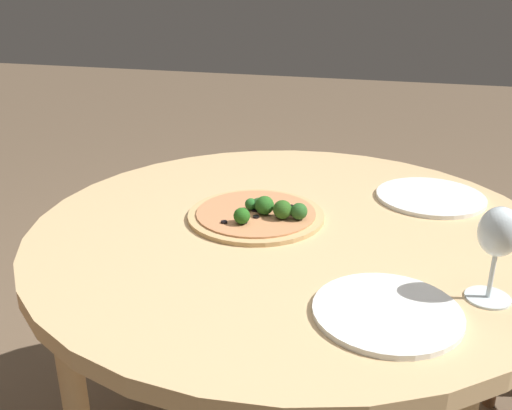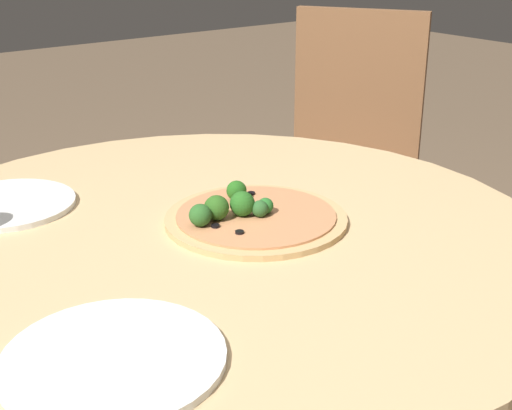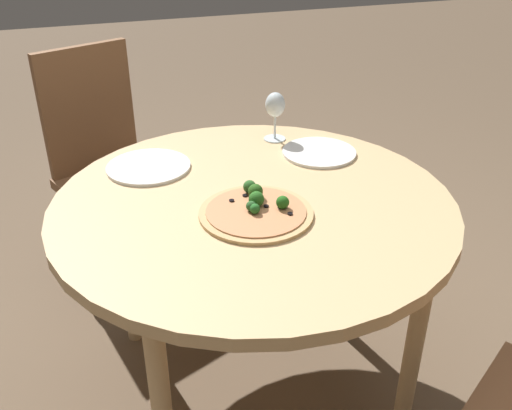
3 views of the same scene
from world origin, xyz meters
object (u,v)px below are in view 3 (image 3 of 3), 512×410
(plate_near, at_px, (149,167))
(chair_2, at_px, (108,163))
(pizza, at_px, (257,210))
(plate_far, at_px, (319,152))
(wine_glass, at_px, (275,107))

(plate_near, bearing_deg, chair_2, 9.87)
(plate_near, bearing_deg, pizza, -148.55)
(pizza, distance_m, plate_far, 0.44)
(plate_near, height_order, plate_far, same)
(wine_glass, distance_m, plate_near, 0.47)
(pizza, bearing_deg, wine_glass, -25.80)
(pizza, bearing_deg, plate_far, -46.59)
(chair_2, bearing_deg, pizza, -92.66)
(plate_far, bearing_deg, pizza, 133.41)
(chair_2, height_order, plate_near, chair_2)
(pizza, height_order, plate_far, pizza)
(pizza, height_order, wine_glass, wine_glass)
(plate_far, bearing_deg, wine_glass, 30.56)
(chair_2, bearing_deg, plate_near, -102.19)
(chair_2, height_order, wine_glass, chair_2)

